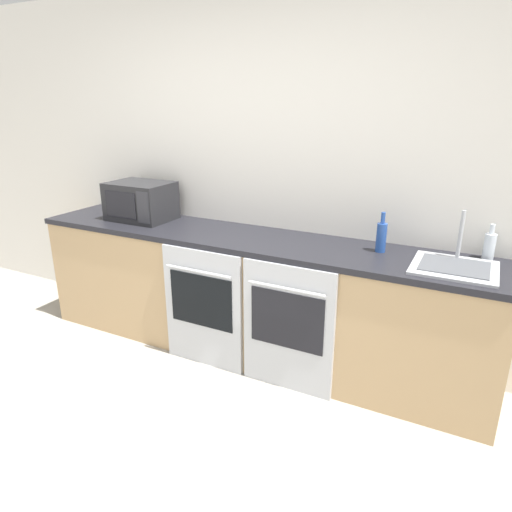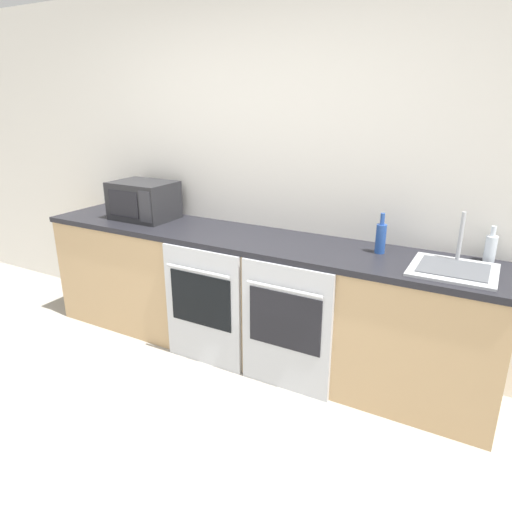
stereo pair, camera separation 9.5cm
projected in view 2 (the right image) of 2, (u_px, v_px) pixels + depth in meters
wall_back at (270, 173)px, 3.34m from camera, size 10.00×0.06×2.60m
counter_back at (248, 295)px, 3.34m from camera, size 3.40×0.62×0.90m
oven_left at (202, 307)px, 3.18m from camera, size 0.62×0.06×0.86m
oven_right at (285, 329)px, 2.88m from camera, size 0.62×0.06×0.86m
microwave at (144, 200)px, 3.63m from camera, size 0.49×0.37×0.30m
bottle_blue at (381, 238)px, 2.82m from camera, size 0.06×0.06×0.25m
bottle_clear at (491, 248)px, 2.68m from camera, size 0.07×0.07×0.22m
sink at (454, 268)px, 2.55m from camera, size 0.46×0.43×0.30m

